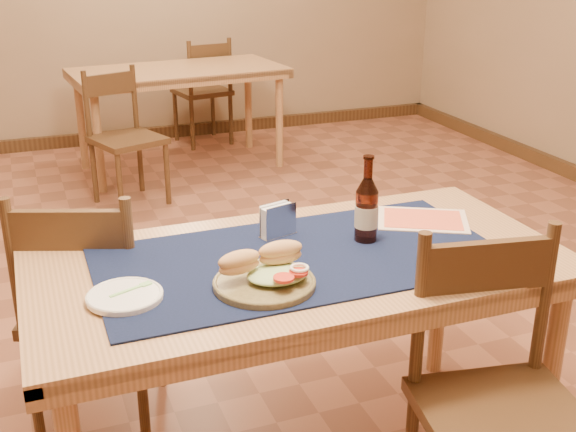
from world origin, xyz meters
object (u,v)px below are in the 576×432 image
object	(u,v)px
back_table	(178,80)
beer_bottle	(367,210)
napkin_holder	(278,221)
sandwich_plate	(266,275)
chair_main_far	(91,304)
chair_main_near	(500,403)
main_table	(300,283)

from	to	relation	value
back_table	beer_bottle	distance (m)	3.33
beer_bottle	napkin_holder	world-z (taller)	beer_bottle
sandwich_plate	beer_bottle	bearing A→B (deg)	25.14
chair_main_far	beer_bottle	xyz separation A→B (m)	(0.83, -0.41, 0.38)
napkin_holder	sandwich_plate	bearing A→B (deg)	-115.32
chair_main_near	back_table	bearing A→B (deg)	89.72
sandwich_plate	napkin_holder	distance (m)	0.35
beer_bottle	napkin_holder	size ratio (longest dim) A/B	2.12
back_table	chair_main_near	xyz separation A→B (m)	(-0.02, -3.88, -0.18)
back_table	beer_bottle	world-z (taller)	beer_bottle
sandwich_plate	beer_bottle	world-z (taller)	beer_bottle
back_table	chair_main_near	world-z (taller)	chair_main_near
main_table	back_table	distance (m)	3.39
sandwich_plate	chair_main_near	bearing A→B (deg)	-35.31
napkin_holder	beer_bottle	bearing A→B (deg)	-27.45
main_table	sandwich_plate	size ratio (longest dim) A/B	5.65
chair_main_near	napkin_holder	bearing A→B (deg)	118.90
chair_main_far	beer_bottle	bearing A→B (deg)	-26.48
chair_main_near	napkin_holder	distance (m)	0.85
beer_bottle	napkin_holder	xyz separation A→B (m)	(-0.25, 0.13, -0.05)
main_table	napkin_holder	world-z (taller)	napkin_holder
napkin_holder	chair_main_near	bearing A→B (deg)	-61.10
main_table	back_table	world-z (taller)	same
main_table	chair_main_far	distance (m)	0.77
napkin_holder	chair_main_far	bearing A→B (deg)	153.94
main_table	beer_bottle	distance (m)	0.31
back_table	napkin_holder	bearing A→B (deg)	-97.11
back_table	napkin_holder	size ratio (longest dim) A/B	12.05
chair_main_far	sandwich_plate	distance (m)	0.80
main_table	beer_bottle	bearing A→B (deg)	10.83
main_table	chair_main_near	xyz separation A→B (m)	(0.37, -0.51, -0.18)
chair_main_near	napkin_holder	size ratio (longest dim) A/B	7.16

